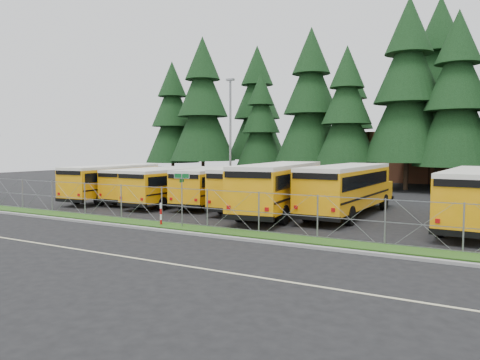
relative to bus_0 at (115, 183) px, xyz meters
name	(u,v)px	position (x,y,z in m)	size (l,w,h in m)	color
ground	(234,226)	(13.95, -5.57, -1.38)	(120.00, 120.00, 0.00)	black
curb	(200,234)	(13.95, -8.67, -1.32)	(50.00, 0.25, 0.12)	gray
grass_verge	(216,231)	(13.95, -7.27, -1.35)	(50.00, 1.40, 0.06)	#244A15
road_lane_line	(127,257)	(13.95, -13.57, -1.37)	(50.00, 0.12, 0.01)	beige
chainlink_fence	(224,209)	(13.95, -6.57, -0.38)	(44.00, 0.10, 2.00)	gray
brick_building	(445,157)	(19.95, 34.43, 1.62)	(22.00, 10.00, 6.00)	brown
bus_0	(115,183)	(0.00, 0.00, 0.00)	(2.48, 10.52, 2.76)	orange
bus_1	(151,185)	(2.67, 1.07, -0.10)	(2.31, 9.78, 2.56)	orange
bus_2	(176,187)	(5.69, 0.20, -0.05)	(2.38, 10.10, 2.65)	orange
bus_3	(216,187)	(8.36, 1.38, -0.04)	(2.41, 10.21, 2.68)	orange
bus_4	(260,188)	(12.06, 1.03, 0.04)	(2.55, 10.82, 2.84)	orange
bus_5	(281,189)	(14.40, -0.65, 0.20)	(2.85, 12.05, 3.16)	orange
bus_6	(348,191)	(18.07, 1.05, 0.16)	(2.77, 11.71, 3.07)	orange
bus_east	(477,199)	(25.11, -0.20, 0.14)	(2.74, 11.61, 3.04)	orange
street_sign	(182,188)	(11.84, -7.26, 0.66)	(0.82, 0.54, 2.81)	gray
striped_bollard	(161,214)	(10.46, -7.29, -0.78)	(0.11, 0.11, 1.20)	#B20C0C
light_standard	(230,132)	(5.08, 8.92, 4.12)	(0.70, 0.35, 10.14)	gray
conifer_0	(172,121)	(-10.93, 21.29, 6.14)	(6.80, 6.80, 15.05)	black
conifer_1	(203,110)	(-5.49, 20.17, 7.28)	(7.83, 7.83, 17.31)	black
conifer_2	(261,127)	(0.81, 23.17, 5.12)	(5.88, 5.88, 13.00)	black
conifer_3	(311,107)	(7.44, 22.21, 7.24)	(7.80, 7.80, 17.24)	black
conifer_4	(346,117)	(12.15, 19.92, 5.79)	(6.49, 6.49, 14.35)	black
conifer_5	(408,94)	(17.84, 20.89, 7.90)	(8.39, 8.39, 18.55)	black
conifer_6	(457,102)	(22.27, 19.78, 6.83)	(7.43, 7.43, 16.42)	black
conifer_10	(257,112)	(-2.66, 28.78, 7.39)	(7.93, 7.93, 17.54)	black
conifer_11	(352,123)	(10.27, 28.39, 5.63)	(6.34, 6.34, 14.02)	black
conifer_12	(439,92)	(19.87, 27.02, 8.60)	(9.03, 9.03, 19.96)	black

